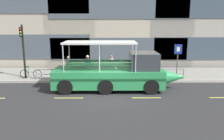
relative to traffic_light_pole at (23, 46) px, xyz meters
The scene contains 13 objects.
ground_plane 8.28m from the traffic_light_pole, 31.05° to the right, with size 120.00×120.00×0.00m, color #2B2B2D.
sidewalk 7.36m from the traffic_light_pole, 13.19° to the left, with size 32.00×4.80×0.18m, color gray.
curb_edge 7.25m from the traffic_light_pole, ahead, with size 32.00×0.18×0.18m, color #B2ADA3.
lane_centreline 8.54m from the traffic_light_pole, 34.15° to the right, with size 25.80×0.12×0.01m.
curb_guardrail 7.16m from the traffic_light_pole, ahead, with size 11.60×0.09×0.85m.
traffic_light_pole is the anchor object (origin of this frame).
parking_sign 12.28m from the traffic_light_pole, ahead, with size 0.60×0.12×2.67m.
leaned_bicycle 2.24m from the traffic_light_pole, 23.68° to the right, with size 1.74×0.46×0.96m.
duck_tour_boat 7.94m from the traffic_light_pole, 20.31° to the right, with size 9.23×2.54×3.30m.
pedestrian_near_bow 10.36m from the traffic_light_pole, ahead, with size 0.46×0.33×1.77m.
pedestrian_mid_left 7.17m from the traffic_light_pole, ahead, with size 0.36×0.38×1.70m.
pedestrian_mid_right 5.24m from the traffic_light_pole, ahead, with size 0.51×0.24×1.75m.
pedestrian_near_stern 3.82m from the traffic_light_pole, 13.37° to the left, with size 0.43×0.30×1.64m.
Camera 1 is at (0.17, -13.76, 4.59)m, focal length 36.23 mm.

